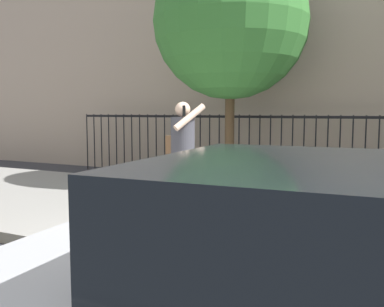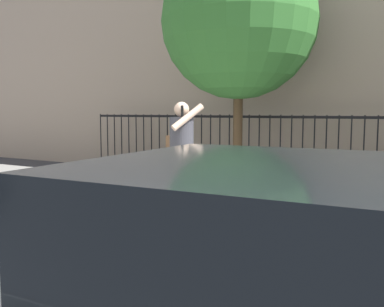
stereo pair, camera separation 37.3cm
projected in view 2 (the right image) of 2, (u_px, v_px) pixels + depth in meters
ground_plane at (162, 276)px, 4.30m from camera, size 60.00×60.00×0.00m
sidewalk at (244, 221)px, 6.20m from camera, size 28.00×4.40×0.15m
iron_fence at (308, 141)px, 9.32m from camera, size 12.03×0.04×1.60m
pedestrian_on_phone at (181, 151)px, 6.00m from camera, size 0.71×0.63×1.66m
street_tree_near at (239, 21)px, 8.77m from camera, size 3.25×3.25×5.17m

